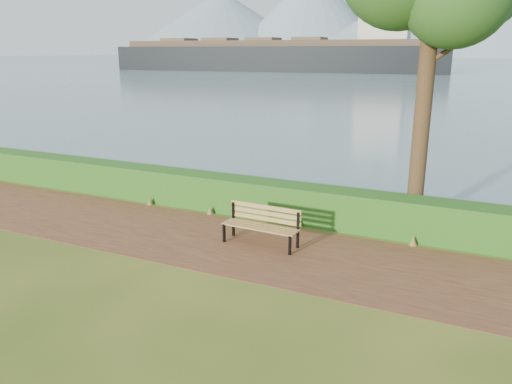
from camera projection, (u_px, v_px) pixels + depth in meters
The scene contains 7 objects.
ground at pixel (207, 245), 12.00m from camera, with size 140.00×140.00×0.00m, color #394E16.
path at pixel (213, 240), 12.26m from camera, with size 40.00×3.40×0.01m, color #562D1D.
hedge at pixel (253, 197), 14.13m from camera, with size 32.00×0.85×1.00m, color #1C4B15.
water at pixel (484, 60), 238.35m from camera, with size 700.00×510.00×0.00m, color slate.
mountains at pixel (480, 17), 361.67m from camera, with size 585.00×190.00×70.00m.
bench at pixel (262, 223), 11.91m from camera, with size 1.88×0.62×0.93m.
cargo_ship at pixel (286, 56), 109.51m from camera, with size 74.67×17.03×22.47m.
Camera 1 is at (5.83, -9.63, 4.51)m, focal length 35.00 mm.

